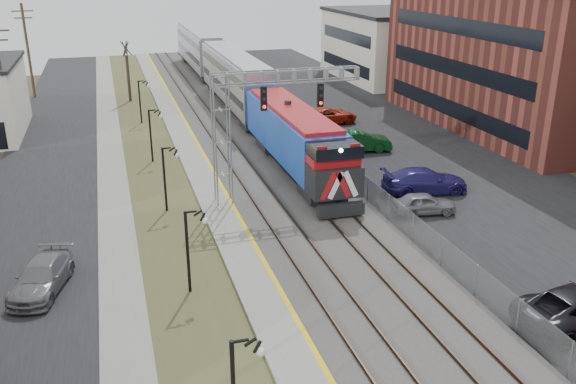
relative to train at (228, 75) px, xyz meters
name	(u,v)px	position (x,y,z in m)	size (l,w,h in m)	color
street_west	(43,185)	(-17.00, -21.56, -2.86)	(7.00, 120.00, 0.04)	black
sidewalk	(112,178)	(-12.50, -21.56, -2.84)	(2.00, 120.00, 0.08)	gray
grass_median	(156,174)	(-9.50, -21.56, -2.85)	(4.00, 120.00, 0.06)	#464927
platform	(199,169)	(-6.50, -21.56, -2.76)	(2.00, 120.00, 0.24)	gray
ballast_bed	(266,163)	(-1.50, -21.56, -2.78)	(8.00, 120.00, 0.20)	#595651
parking_lot	(412,151)	(10.50, -21.56, -2.86)	(16.00, 120.00, 0.04)	black
platform_edge	(211,166)	(-5.62, -21.56, -2.64)	(0.24, 120.00, 0.01)	gold
track_near	(240,163)	(-3.50, -21.56, -2.61)	(1.58, 120.00, 0.15)	#2D2119
track_far	(286,159)	(0.00, -21.56, -2.61)	(1.58, 120.00, 0.15)	#2D2119
train	(228,75)	(0.00, 0.00, 0.00)	(3.00, 63.05, 5.33)	#1647B2
signal_gantry	(249,115)	(-4.28, -28.57, 2.70)	(9.00, 1.07, 8.15)	gray
lampposts	(187,250)	(-9.50, -38.27, -0.88)	(0.14, 62.14, 4.00)	black
fence	(320,150)	(2.70, -21.56, -2.08)	(0.04, 120.00, 1.60)	gray
bare_trees	(25,133)	(-18.16, -17.64, -0.18)	(12.30, 42.30, 5.95)	#382D23
car_lot_d	(425,181)	(6.86, -30.17, -2.08)	(2.25, 5.54, 1.61)	navy
car_lot_e	(424,204)	(5.13, -33.30, -2.25)	(1.50, 3.73, 1.27)	slate
car_lot_f	(359,141)	(6.40, -20.43, -2.07)	(1.73, 4.97, 1.64)	#0B3B16
car_street_b	(42,278)	(-15.92, -36.50, -2.20)	(1.91, 4.71, 1.37)	slate
car_lot_g	(328,116)	(6.99, -11.58, -2.13)	(2.51, 5.45, 1.51)	#A21E0C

